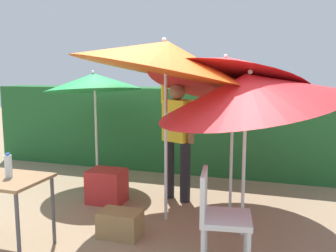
# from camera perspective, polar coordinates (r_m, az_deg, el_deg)

# --- Properties ---
(ground_plane) EXTENTS (24.00, 24.00, 0.00)m
(ground_plane) POSITION_cam_1_polar(r_m,az_deg,el_deg) (4.48, -1.20, -14.62)
(ground_plane) COLOR #9E8466
(hedge_row) EXTENTS (8.00, 0.70, 1.46)m
(hedge_row) POSITION_cam_1_polar(r_m,az_deg,el_deg) (6.48, 5.54, -0.65)
(hedge_row) COLOR #23602D
(hedge_row) RESTS_ON ground_plane
(umbrella_rainbow) EXTENTS (2.17, 2.13, 2.37)m
(umbrella_rainbow) POSITION_cam_1_polar(r_m,az_deg,el_deg) (4.25, -0.47, 10.55)
(umbrella_rainbow) COLOR silver
(umbrella_rainbow) RESTS_ON ground_plane
(umbrella_orange) EXTENTS (1.49, 1.48, 1.83)m
(umbrella_orange) POSITION_cam_1_polar(r_m,az_deg,el_deg) (5.64, -11.38, 6.66)
(umbrella_orange) COLOR silver
(umbrella_orange) RESTS_ON ground_plane
(umbrella_yellow) EXTENTS (1.98, 1.94, 1.99)m
(umbrella_yellow) POSITION_cam_1_polar(r_m,az_deg,el_deg) (3.84, 12.23, 5.41)
(umbrella_yellow) COLOR silver
(umbrella_yellow) RESTS_ON ground_plane
(umbrella_navy) EXTENTS (2.03, 1.98, 2.28)m
(umbrella_navy) POSITION_cam_1_polar(r_m,az_deg,el_deg) (4.59, 9.48, 8.30)
(umbrella_navy) COLOR silver
(umbrella_navy) RESTS_ON ground_plane
(person_vendor) EXTENTS (0.54, 0.34, 1.88)m
(person_vendor) POSITION_cam_1_polar(r_m,az_deg,el_deg) (4.97, 1.43, -1.03)
(person_vendor) COLOR black
(person_vendor) RESTS_ON ground_plane
(chair_plastic) EXTENTS (0.50, 0.50, 0.89)m
(chair_plastic) POSITION_cam_1_polar(r_m,az_deg,el_deg) (3.38, 7.73, -13.21)
(chair_plastic) COLOR silver
(chair_plastic) RESTS_ON ground_plane
(cooler_box) EXTENTS (0.48, 0.38, 0.45)m
(cooler_box) POSITION_cam_1_polar(r_m,az_deg,el_deg) (5.09, -9.43, -9.14)
(cooler_box) COLOR red
(cooler_box) RESTS_ON ground_plane
(crate_cardboard) EXTENTS (0.44, 0.29, 0.28)m
(crate_cardboard) POSITION_cam_1_polar(r_m,az_deg,el_deg) (4.11, -7.40, -14.76)
(crate_cardboard) COLOR #9E7A4C
(crate_cardboard) RESTS_ON ground_plane
(folding_table) EXTENTS (0.80, 0.60, 0.74)m
(folding_table) POSITION_cam_1_polar(r_m,az_deg,el_deg) (3.96, -24.02, -8.54)
(folding_table) COLOR #4C4C51
(folding_table) RESTS_ON ground_plane
(bottle_water) EXTENTS (0.07, 0.07, 0.24)m
(bottle_water) POSITION_cam_1_polar(r_m,az_deg,el_deg) (3.89, -23.43, -5.67)
(bottle_water) COLOR silver
(bottle_water) RESTS_ON folding_table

